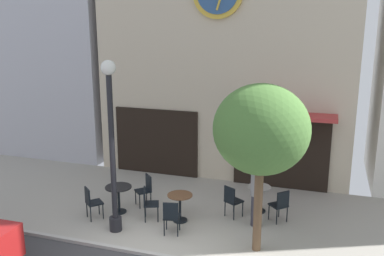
{
  "coord_description": "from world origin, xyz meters",
  "views": [
    {
      "loc": [
        3.49,
        -7.98,
        5.18
      ],
      "look_at": [
        0.06,
        2.61,
        2.41
      ],
      "focal_mm": 39.77,
      "sensor_mm": 36.0,
      "label": 1
    }
  ],
  "objects_px": {
    "cafe_table_leftmost": "(180,203)",
    "cafe_chair_facing_wall": "(280,204)",
    "cafe_chair_outer": "(232,199)",
    "cafe_chair_right_end": "(171,215)",
    "cafe_chair_mid_row": "(91,201)",
    "cafe_chair_near_tree": "(148,201)",
    "cafe_table_center_left": "(119,194)",
    "cafe_chair_left_end": "(146,188)",
    "pedestrian_grey": "(257,195)",
    "street_lamp": "(112,148)",
    "street_tree": "(261,130)",
    "cafe_table_rightmost": "(259,195)"
  },
  "relations": [
    {
      "from": "cafe_chair_right_end",
      "to": "cafe_chair_mid_row",
      "type": "distance_m",
      "value": 2.37
    },
    {
      "from": "cafe_chair_left_end",
      "to": "cafe_chair_near_tree",
      "type": "bearing_deg",
      "value": -61.87
    },
    {
      "from": "cafe_table_leftmost",
      "to": "cafe_chair_outer",
      "type": "xyz_separation_m",
      "value": [
        1.27,
        0.64,
        0.01
      ]
    },
    {
      "from": "cafe_chair_near_tree",
      "to": "cafe_chair_right_end",
      "type": "relative_size",
      "value": 1.0
    },
    {
      "from": "street_tree",
      "to": "cafe_chair_near_tree",
      "type": "relative_size",
      "value": 4.36
    },
    {
      "from": "cafe_chair_mid_row",
      "to": "cafe_table_leftmost",
      "type": "bearing_deg",
      "value": 15.03
    },
    {
      "from": "cafe_chair_left_end",
      "to": "pedestrian_grey",
      "type": "xyz_separation_m",
      "value": [
        3.26,
        -0.3,
        0.33
      ]
    },
    {
      "from": "cafe_chair_right_end",
      "to": "cafe_chair_mid_row",
      "type": "xyz_separation_m",
      "value": [
        -2.36,
        0.17,
        0.0
      ]
    },
    {
      "from": "street_tree",
      "to": "cafe_table_rightmost",
      "type": "distance_m",
      "value": 3.19
    },
    {
      "from": "street_tree",
      "to": "cafe_table_center_left",
      "type": "xyz_separation_m",
      "value": [
        -4.01,
        0.84,
        -2.34
      ]
    },
    {
      "from": "cafe_chair_near_tree",
      "to": "cafe_chair_outer",
      "type": "xyz_separation_m",
      "value": [
        2.1,
        0.84,
        0.0
      ]
    },
    {
      "from": "street_lamp",
      "to": "street_tree",
      "type": "relative_size",
      "value": 1.11
    },
    {
      "from": "cafe_chair_outer",
      "to": "pedestrian_grey",
      "type": "relative_size",
      "value": 0.54
    },
    {
      "from": "cafe_table_leftmost",
      "to": "cafe_chair_outer",
      "type": "relative_size",
      "value": 0.84
    },
    {
      "from": "street_lamp",
      "to": "cafe_table_leftmost",
      "type": "xyz_separation_m",
      "value": [
        1.39,
        1.01,
        -1.68
      ]
    },
    {
      "from": "cafe_table_leftmost",
      "to": "cafe_chair_outer",
      "type": "height_order",
      "value": "cafe_chair_outer"
    },
    {
      "from": "street_lamp",
      "to": "cafe_chair_left_end",
      "type": "distance_m",
      "value": 2.37
    },
    {
      "from": "street_tree",
      "to": "cafe_chair_near_tree",
      "type": "height_order",
      "value": "street_tree"
    },
    {
      "from": "cafe_table_rightmost",
      "to": "cafe_chair_left_end",
      "type": "distance_m",
      "value": 3.25
    },
    {
      "from": "cafe_chair_near_tree",
      "to": "cafe_chair_left_end",
      "type": "bearing_deg",
      "value": 118.13
    },
    {
      "from": "cafe_table_leftmost",
      "to": "cafe_chair_outer",
      "type": "bearing_deg",
      "value": 26.77
    },
    {
      "from": "cafe_chair_right_end",
      "to": "cafe_chair_near_tree",
      "type": "bearing_deg",
      "value": 146.12
    },
    {
      "from": "cafe_table_leftmost",
      "to": "cafe_table_rightmost",
      "type": "relative_size",
      "value": 1.01
    },
    {
      "from": "pedestrian_grey",
      "to": "cafe_chair_facing_wall",
      "type": "bearing_deg",
      "value": 33.42
    },
    {
      "from": "cafe_chair_right_end",
      "to": "pedestrian_grey",
      "type": "relative_size",
      "value": 0.54
    },
    {
      "from": "street_lamp",
      "to": "cafe_table_center_left",
      "type": "xyz_separation_m",
      "value": [
        -0.41,
        0.99,
        -1.65
      ]
    },
    {
      "from": "cafe_table_leftmost",
      "to": "street_lamp",
      "type": "bearing_deg",
      "value": -143.92
    },
    {
      "from": "cafe_chair_left_end",
      "to": "pedestrian_grey",
      "type": "bearing_deg",
      "value": -5.2
    },
    {
      "from": "cafe_table_center_left",
      "to": "street_tree",
      "type": "bearing_deg",
      "value": -11.79
    },
    {
      "from": "cafe_table_center_left",
      "to": "cafe_chair_near_tree",
      "type": "bearing_deg",
      "value": -10.36
    },
    {
      "from": "street_tree",
      "to": "cafe_chair_outer",
      "type": "distance_m",
      "value": 2.95
    },
    {
      "from": "cafe_chair_near_tree",
      "to": "cafe_table_center_left",
      "type": "bearing_deg",
      "value": 169.64
    },
    {
      "from": "street_tree",
      "to": "street_lamp",
      "type": "bearing_deg",
      "value": -177.51
    },
    {
      "from": "pedestrian_grey",
      "to": "cafe_chair_mid_row",
      "type": "bearing_deg",
      "value": -167.03
    },
    {
      "from": "cafe_chair_outer",
      "to": "cafe_chair_mid_row",
      "type": "height_order",
      "value": "same"
    },
    {
      "from": "cafe_chair_near_tree",
      "to": "cafe_chair_outer",
      "type": "relative_size",
      "value": 1.0
    },
    {
      "from": "cafe_chair_left_end",
      "to": "cafe_chair_facing_wall",
      "type": "height_order",
      "value": "same"
    },
    {
      "from": "cafe_table_leftmost",
      "to": "cafe_chair_near_tree",
      "type": "relative_size",
      "value": 0.84
    },
    {
      "from": "cafe_chair_facing_wall",
      "to": "cafe_chair_left_end",
      "type": "bearing_deg",
      "value": -178.71
    },
    {
      "from": "cafe_chair_outer",
      "to": "cafe_chair_facing_wall",
      "type": "relative_size",
      "value": 1.0
    },
    {
      "from": "cafe_chair_right_end",
      "to": "cafe_chair_mid_row",
      "type": "height_order",
      "value": "same"
    },
    {
      "from": "cafe_table_leftmost",
      "to": "cafe_chair_facing_wall",
      "type": "bearing_deg",
      "value": 16.36
    },
    {
      "from": "cafe_chair_outer",
      "to": "pedestrian_grey",
      "type": "distance_m",
      "value": 0.83
    },
    {
      "from": "cafe_table_center_left",
      "to": "cafe_chair_mid_row",
      "type": "xyz_separation_m",
      "value": [
        -0.51,
        -0.6,
        -0.02
      ]
    },
    {
      "from": "street_tree",
      "to": "cafe_chair_mid_row",
      "type": "bearing_deg",
      "value": 177.01
    },
    {
      "from": "cafe_chair_near_tree",
      "to": "pedestrian_grey",
      "type": "xyz_separation_m",
      "value": [
        2.8,
        0.56,
        0.33
      ]
    },
    {
      "from": "pedestrian_grey",
      "to": "street_tree",
      "type": "bearing_deg",
      "value": -79.3
    },
    {
      "from": "cafe_chair_near_tree",
      "to": "cafe_chair_outer",
      "type": "bearing_deg",
      "value": 21.73
    },
    {
      "from": "cafe_table_leftmost",
      "to": "street_tree",
      "type": "bearing_deg",
      "value": -21.24
    },
    {
      "from": "cafe_chair_facing_wall",
      "to": "street_tree",
      "type": "bearing_deg",
      "value": -102.31
    }
  ]
}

